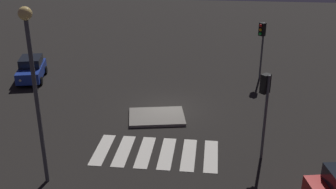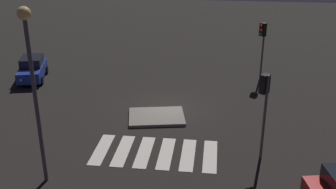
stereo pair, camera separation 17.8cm
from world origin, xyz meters
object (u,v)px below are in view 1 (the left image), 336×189
object	(u,v)px
traffic_light_north	(262,37)
street_lamp	(33,70)
traffic_light_east	(265,96)
traffic_island	(157,117)
car_blue	(31,69)

from	to	relation	value
traffic_light_north	street_lamp	size ratio (longest dim) A/B	0.54
street_lamp	traffic_light_east	bearing A→B (deg)	18.21
traffic_island	traffic_light_north	world-z (taller)	traffic_light_north
traffic_island	traffic_light_north	size ratio (longest dim) A/B	0.86
car_blue	street_lamp	xyz separation A→B (m)	(6.24, -12.77, 4.66)
traffic_light_east	street_lamp	distance (m)	10.76
street_lamp	traffic_light_north	bearing A→B (deg)	53.43
car_blue	traffic_light_north	size ratio (longest dim) A/B	0.95
traffic_island	traffic_light_east	distance (m)	7.78
traffic_island	traffic_light_north	xyz separation A→B (m)	(6.80, 7.61, 3.24)
traffic_island	traffic_light_east	world-z (taller)	traffic_light_east
traffic_island	car_blue	world-z (taller)	car_blue
traffic_light_east	traffic_island	bearing A→B (deg)	11.51
car_blue	traffic_light_east	size ratio (longest dim) A/B	0.92
traffic_light_north	car_blue	bearing A→B (deg)	-37.86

